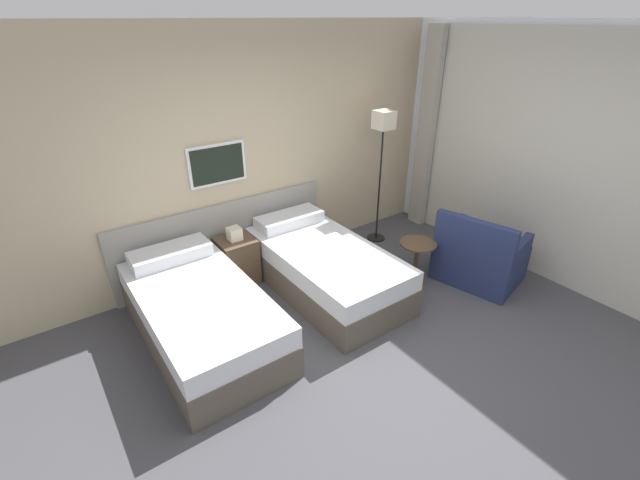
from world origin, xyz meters
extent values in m
plane|color=#47474C|center=(0.00, 0.00, 0.00)|extent=(16.00, 16.00, 0.00)
cube|color=#C6B28E|center=(0.00, 2.31, 1.35)|extent=(10.00, 0.06, 2.70)
cube|color=gray|center=(-0.44, 2.26, 0.44)|extent=(2.55, 0.04, 0.87)
cube|color=white|center=(-0.44, 2.26, 1.32)|extent=(0.64, 0.03, 0.44)
cube|color=black|center=(-0.44, 2.25, 1.32)|extent=(0.58, 0.01, 0.38)
cube|color=white|center=(2.56, -0.11, 1.35)|extent=(0.06, 4.78, 2.70)
cube|color=beige|center=(2.51, -0.11, 1.32)|extent=(0.03, 4.40, 2.64)
cube|color=#A8A393|center=(2.43, 1.93, 1.32)|extent=(0.10, 0.24, 2.64)
cube|color=brown|center=(-1.15, 1.28, 0.16)|extent=(0.98, 1.91, 0.32)
cube|color=silver|center=(-1.15, 1.28, 0.42)|extent=(0.97, 1.89, 0.20)
cube|color=silver|center=(-1.15, 2.00, 0.59)|extent=(0.78, 0.34, 0.13)
cube|color=brown|center=(0.27, 1.28, 0.16)|extent=(0.98, 1.91, 0.32)
cube|color=silver|center=(0.27, 1.28, 0.42)|extent=(0.97, 1.89, 0.20)
cube|color=silver|center=(0.27, 2.00, 0.59)|extent=(0.78, 0.34, 0.13)
cube|color=brown|center=(-0.44, 2.00, 0.27)|extent=(0.39, 0.40, 0.54)
cube|color=beige|center=(-0.44, 2.00, 0.61)|extent=(0.14, 0.14, 0.14)
cylinder|color=black|center=(1.56, 1.86, 0.01)|extent=(0.24, 0.24, 0.02)
cylinder|color=black|center=(1.56, 1.86, 0.76)|extent=(0.02, 0.02, 1.48)
cube|color=beige|center=(1.56, 1.86, 1.61)|extent=(0.22, 0.22, 0.22)
cylinder|color=brown|center=(1.21, 0.83, 0.01)|extent=(0.26, 0.26, 0.01)
cylinder|color=brown|center=(1.21, 0.83, 0.24)|extent=(0.05, 0.05, 0.45)
cylinder|color=brown|center=(1.21, 0.83, 0.48)|extent=(0.41, 0.41, 0.02)
cube|color=navy|center=(1.84, 0.44, 0.21)|extent=(0.91, 1.01, 0.42)
cube|color=navy|center=(1.54, 0.36, 0.63)|extent=(0.30, 0.87, 0.43)
cube|color=navy|center=(1.93, 0.06, 0.51)|extent=(0.62, 0.23, 0.18)
cube|color=navy|center=(1.75, 0.81, 0.51)|extent=(0.62, 0.23, 0.18)
camera|label=1|loc=(-2.11, -1.93, 2.72)|focal=24.00mm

